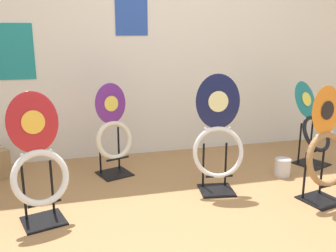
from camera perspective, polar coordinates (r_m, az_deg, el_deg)
name	(u,v)px	position (r m, az deg, el deg)	size (l,w,h in m)	color
ground_plane	(237,239)	(2.58, 10.48, -16.63)	(14.00, 14.00, 0.00)	#A37547
wall_back	(164,32)	(4.04, -0.68, 14.12)	(8.00, 0.07, 2.60)	silver
toilet_seat_display_navy_moon	(218,139)	(3.09, 7.63, -1.96)	(0.44, 0.32, 0.98)	black
toilet_seat_display_teal_sax	(312,125)	(3.99, 21.09, 0.17)	(0.45, 0.46, 0.83)	black
toilet_seat_display_orange_sun	(326,153)	(3.13, 22.96, -3.80)	(0.45, 0.34, 0.92)	black
toilet_seat_display_crimson_swirl	(38,162)	(2.72, -19.19, -5.22)	(0.42, 0.35, 0.93)	black
toilet_seat_display_purple_note	(113,132)	(3.47, -8.36, -0.97)	(0.38, 0.36, 0.86)	black
paint_can	(283,167)	(3.65, 17.07, -5.94)	(0.15, 0.15, 0.17)	silver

